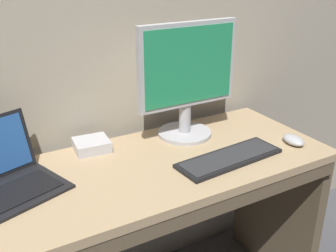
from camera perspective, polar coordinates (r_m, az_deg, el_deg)
desk at (r=1.63m, az=-3.58°, el=-13.31°), size 1.50×0.58×0.78m
laptop_black at (r=1.46m, az=-22.07°, el=-6.41°), size 0.38×0.38×0.22m
external_monitor at (r=1.66m, az=2.74°, el=6.76°), size 0.44×0.23×0.49m
wired_keyboard at (r=1.56m, az=8.68°, el=-4.49°), size 0.44×0.17×0.02m
computer_mouse at (r=1.74m, az=17.35°, el=-1.90°), size 0.08×0.11×0.03m
external_drive_box at (r=1.64m, az=-10.75°, el=-2.65°), size 0.15×0.14×0.04m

